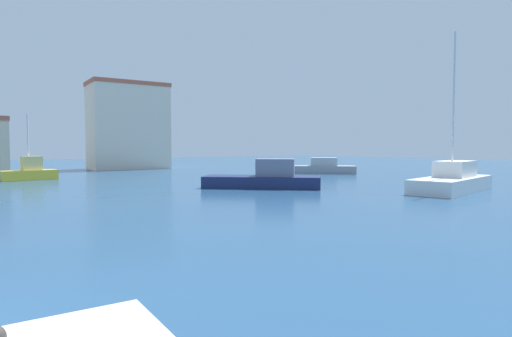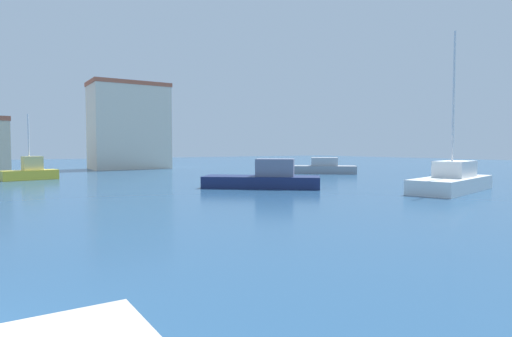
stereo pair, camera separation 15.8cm
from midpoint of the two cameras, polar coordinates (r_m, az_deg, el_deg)
water at (r=30.05m, az=-5.56°, el=-2.44°), size 160.00×160.00×0.00m
sailboat_yellow_behind_lamppost at (r=40.63m, az=-27.99°, el=-0.41°), size 4.54×2.25×5.55m
sailboat_white_far_left at (r=29.56m, az=25.03°, el=-1.45°), size 8.61×4.58×9.99m
motorboat_grey_near_pier at (r=45.34m, az=8.50°, el=0.08°), size 7.78×7.16×1.68m
motorboat_navy_distant_north at (r=29.04m, az=1.34°, el=-1.35°), size 7.69×7.07×1.99m
yacht_club at (r=57.01m, az=-16.62°, el=5.50°), size 9.55×5.83×10.96m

